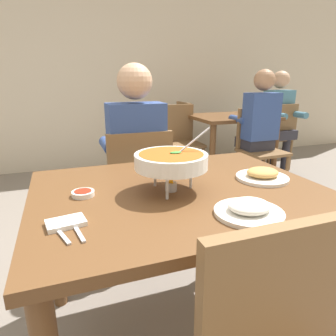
% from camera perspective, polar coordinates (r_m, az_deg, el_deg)
% --- Properties ---
extents(ground_plane, '(16.00, 16.00, 0.00)m').
position_cam_1_polar(ground_plane, '(1.71, 1.95, -28.77)').
color(ground_plane, gray).
extents(cafe_rear_partition, '(10.00, 0.10, 3.00)m').
position_cam_1_polar(cafe_rear_partition, '(4.34, -14.74, 20.01)').
color(cafe_rear_partition, beige).
rests_on(cafe_rear_partition, ground_plane).
extents(dining_table_main, '(1.22, 0.95, 0.77)m').
position_cam_1_polar(dining_table_main, '(1.32, 2.24, -8.45)').
color(dining_table_main, brown).
rests_on(dining_table_main, ground_plane).
extents(chair_diner_main, '(0.44, 0.44, 0.90)m').
position_cam_1_polar(chair_diner_main, '(2.05, -5.83, -3.54)').
color(chair_diner_main, brown).
rests_on(chair_diner_main, ground_plane).
extents(diner_main, '(0.40, 0.45, 1.31)m').
position_cam_1_polar(diner_main, '(2.01, -6.26, 3.09)').
color(diner_main, '#2D2D38').
rests_on(diner_main, ground_plane).
extents(curry_bowl, '(0.33, 0.30, 0.26)m').
position_cam_1_polar(curry_bowl, '(1.21, 0.60, 1.32)').
color(curry_bowl, silver).
rests_on(curry_bowl, dining_table_main).
extents(rice_plate, '(0.24, 0.24, 0.06)m').
position_cam_1_polar(rice_plate, '(1.07, 15.22, -7.63)').
color(rice_plate, white).
rests_on(rice_plate, dining_table_main).
extents(appetizer_plate, '(0.24, 0.24, 0.06)m').
position_cam_1_polar(appetizer_plate, '(1.46, 17.58, -1.30)').
color(appetizer_plate, white).
rests_on(appetizer_plate, dining_table_main).
extents(sauce_dish, '(0.09, 0.09, 0.02)m').
position_cam_1_polar(sauce_dish, '(1.25, -15.93, -4.66)').
color(sauce_dish, white).
rests_on(sauce_dish, dining_table_main).
extents(napkin_folded, '(0.13, 0.10, 0.02)m').
position_cam_1_polar(napkin_folded, '(1.03, -18.94, -9.87)').
color(napkin_folded, white).
rests_on(napkin_folded, dining_table_main).
extents(fork_utensil, '(0.06, 0.17, 0.01)m').
position_cam_1_polar(fork_utensil, '(0.99, -20.01, -11.45)').
color(fork_utensil, silver).
rests_on(fork_utensil, dining_table_main).
extents(spoon_utensil, '(0.04, 0.17, 0.01)m').
position_cam_1_polar(spoon_utensil, '(0.98, -17.06, -11.17)').
color(spoon_utensil, silver).
rests_on(spoon_utensil, dining_table_main).
extents(dining_table_far, '(1.00, 0.80, 0.77)m').
position_cam_1_polar(dining_table_far, '(3.92, 11.99, 7.79)').
color(dining_table_far, brown).
rests_on(dining_table_far, ground_plane).
extents(chair_bg_left, '(0.48, 0.48, 0.90)m').
position_cam_1_polar(chair_bg_left, '(4.28, 20.04, 6.26)').
color(chair_bg_left, brown).
rests_on(chair_bg_left, ground_plane).
extents(chair_bg_middle, '(0.46, 0.46, 0.90)m').
position_cam_1_polar(chair_bg_middle, '(3.52, 16.80, 4.46)').
color(chair_bg_middle, brown).
rests_on(chair_bg_middle, ground_plane).
extents(chair_bg_right, '(0.45, 0.45, 0.90)m').
position_cam_1_polar(chair_bg_right, '(3.77, 2.37, 5.98)').
color(chair_bg_right, brown).
rests_on(chair_bg_right, ground_plane).
extents(chair_bg_corner, '(0.45, 0.45, 0.90)m').
position_cam_1_polar(chair_bg_corner, '(4.20, 1.62, 7.09)').
color(chair_bg_corner, brown).
rests_on(chair_bg_corner, ground_plane).
extents(patron_bg_left, '(0.40, 0.45, 1.31)m').
position_cam_1_polar(patron_bg_left, '(4.25, 20.50, 9.38)').
color(patron_bg_left, '#2D2D38').
rests_on(patron_bg_left, ground_plane).
extents(patron_bg_middle, '(0.40, 0.45, 1.31)m').
position_cam_1_polar(patron_bg_middle, '(3.47, 16.89, 8.26)').
color(patron_bg_middle, '#2D2D38').
rests_on(patron_bg_middle, ground_plane).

